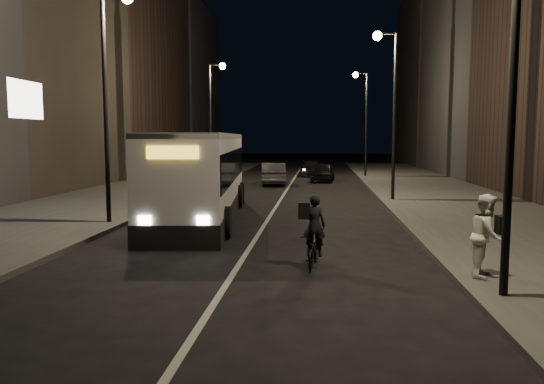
% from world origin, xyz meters
% --- Properties ---
extents(ground, '(180.00, 180.00, 0.00)m').
position_xyz_m(ground, '(0.00, 0.00, 0.00)').
color(ground, black).
rests_on(ground, ground).
extents(sidewalk_right, '(7.00, 70.00, 0.16)m').
position_xyz_m(sidewalk_right, '(8.50, 14.00, 0.08)').
color(sidewalk_right, '#373734').
rests_on(sidewalk_right, ground).
extents(sidewalk_left, '(7.00, 70.00, 0.16)m').
position_xyz_m(sidewalk_left, '(-8.50, 14.00, 0.08)').
color(sidewalk_left, '#373734').
rests_on(sidewalk_left, ground).
extents(building_row_right, '(8.00, 61.00, 21.00)m').
position_xyz_m(building_row_right, '(16.00, 27.50, 10.50)').
color(building_row_right, black).
rests_on(building_row_right, ground).
extents(building_row_left, '(8.00, 61.00, 22.00)m').
position_xyz_m(building_row_left, '(-16.00, 28.50, 11.00)').
color(building_row_left, black).
rests_on(building_row_left, ground).
extents(streetlight_right_near, '(1.20, 0.44, 8.12)m').
position_xyz_m(streetlight_right_near, '(5.33, -4.00, 5.36)').
color(streetlight_right_near, black).
rests_on(streetlight_right_near, sidewalk_right).
extents(streetlight_right_mid, '(1.20, 0.44, 8.12)m').
position_xyz_m(streetlight_right_mid, '(5.33, 12.00, 5.36)').
color(streetlight_right_mid, black).
rests_on(streetlight_right_mid, sidewalk_right).
extents(streetlight_right_far, '(1.20, 0.44, 8.12)m').
position_xyz_m(streetlight_right_far, '(5.33, 28.00, 5.36)').
color(streetlight_right_far, black).
rests_on(streetlight_right_far, sidewalk_right).
extents(streetlight_left_near, '(1.20, 0.44, 8.12)m').
position_xyz_m(streetlight_left_near, '(-5.33, 4.00, 5.36)').
color(streetlight_left_near, black).
rests_on(streetlight_left_near, sidewalk_left).
extents(streetlight_left_far, '(1.20, 0.44, 8.12)m').
position_xyz_m(streetlight_left_far, '(-5.33, 22.00, 5.36)').
color(streetlight_left_far, black).
rests_on(streetlight_left_far, sidewalk_left).
extents(city_bus, '(3.85, 12.61, 3.35)m').
position_xyz_m(city_bus, '(-2.68, 6.25, 1.82)').
color(city_bus, silver).
rests_on(city_bus, ground).
extents(cyclist_on_bicycle, '(0.72, 1.65, 1.84)m').
position_xyz_m(cyclist_on_bicycle, '(1.89, -1.46, 0.61)').
color(cyclist_on_bicycle, black).
rests_on(cyclist_on_bicycle, ground).
extents(pedestrian_woman, '(0.98, 1.08, 1.83)m').
position_xyz_m(pedestrian_woman, '(5.69, -2.57, 1.07)').
color(pedestrian_woman, white).
rests_on(pedestrian_woman, sidewalk_right).
extents(car_near, '(1.87, 4.06, 1.35)m').
position_xyz_m(car_near, '(2.21, 24.28, 0.67)').
color(car_near, black).
rests_on(car_near, ground).
extents(car_mid, '(2.07, 4.66, 1.49)m').
position_xyz_m(car_mid, '(-1.16, 21.37, 0.74)').
color(car_mid, '#303032').
rests_on(car_mid, ground).
extents(car_far, '(2.02, 4.40, 1.25)m').
position_xyz_m(car_far, '(1.29, 29.67, 0.62)').
color(car_far, black).
rests_on(car_far, ground).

